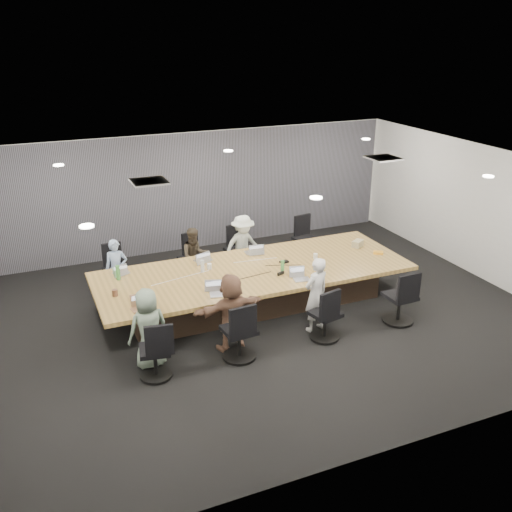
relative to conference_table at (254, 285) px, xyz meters
name	(u,v)px	position (x,y,z in m)	size (l,w,h in m)	color
floor	(264,315)	(0.00, -0.50, -0.40)	(10.00, 8.00, 0.00)	black
ceiling	(265,169)	(0.00, -0.50, 2.40)	(10.00, 8.00, 0.00)	white
wall_back	(197,191)	(0.00, 3.50, 1.00)	(10.00, 2.80, 0.00)	silver
wall_front	(400,356)	(0.00, -4.50, 1.00)	(10.00, 2.80, 0.00)	silver
wall_right	(481,212)	(5.00, -0.50, 1.00)	(8.00, 2.80, 0.00)	silver
curtain	(198,191)	(0.00, 3.42, 1.00)	(9.80, 0.04, 2.80)	slate
conference_table	(254,285)	(0.00, 0.00, 0.00)	(6.00, 2.20, 0.74)	#35271D
chair_0	(115,274)	(-2.37, 1.70, -0.04)	(0.49, 0.49, 0.73)	black
chair_1	(191,262)	(-0.76, 1.70, -0.03)	(0.50, 0.50, 0.74)	black
chair_2	(237,253)	(0.31, 1.70, 0.00)	(0.54, 0.54, 0.80)	black
chair_3	(305,242)	(2.00, 1.70, 0.00)	(0.55, 0.55, 0.81)	black
chair_4	(155,354)	(-2.36, -1.70, 0.00)	(0.54, 0.54, 0.80)	black
chair_5	(239,335)	(-0.98, -1.70, 0.03)	(0.58, 0.58, 0.86)	black
chair_6	(325,318)	(0.61, -1.70, 0.00)	(0.54, 0.54, 0.80)	black
chair_7	(400,300)	(2.15, -1.70, 0.04)	(0.59, 0.59, 0.87)	black
person_0	(117,269)	(-2.37, 1.35, 0.20)	(0.44, 0.29, 1.21)	#8FA8CF
laptop_0	(121,273)	(-2.37, 0.80, 0.35)	(0.28, 0.19, 0.02)	#B2B2B7
person_1	(195,257)	(-0.76, 1.35, 0.22)	(0.60, 0.47, 1.24)	#362E24
laptop_1	(203,260)	(-0.76, 0.80, 0.35)	(0.33, 0.22, 0.02)	#B2B2B7
person_2	(243,246)	(0.31, 1.35, 0.29)	(0.89, 0.51, 1.37)	silver
laptop_2	(253,252)	(0.31, 0.80, 0.35)	(0.32, 0.22, 0.02)	#B2B2B7
person_4	(148,328)	(-2.36, -1.35, 0.26)	(0.65, 0.42, 1.33)	slate
laptop_4	(140,309)	(-2.36, -0.80, 0.35)	(0.29, 0.20, 0.02)	#8C6647
person_5	(231,312)	(-0.98, -1.35, 0.27)	(1.25, 0.40, 1.35)	brown
laptop_5	(220,294)	(-0.98, -0.80, 0.35)	(0.34, 0.23, 0.02)	#B2B2B7
person_6	(316,295)	(0.61, -1.35, 0.29)	(0.50, 0.33, 1.38)	silver
laptop_6	(302,280)	(0.61, -0.80, 0.35)	(0.29, 0.20, 0.02)	#B2B2B7
bottle_green_left	(118,273)	(-2.47, 0.53, 0.48)	(0.08, 0.08, 0.28)	#499C4C
bottle_green_right	(282,267)	(0.43, -0.36, 0.46)	(0.07, 0.07, 0.25)	#499C4C
bottle_clear	(202,266)	(-0.94, 0.27, 0.46)	(0.07, 0.07, 0.24)	silver
cup_white_far	(209,266)	(-0.78, 0.35, 0.39)	(0.09, 0.09, 0.11)	white
cup_white_near	(315,256)	(1.34, 0.01, 0.39)	(0.08, 0.08, 0.11)	white
mug_brown	(115,293)	(-2.65, -0.13, 0.40)	(0.10, 0.10, 0.12)	brown
mic_left	(219,285)	(-0.86, -0.43, 0.35)	(0.15, 0.10, 0.03)	black
mic_right	(284,262)	(0.67, 0.07, 0.36)	(0.16, 0.11, 0.03)	black
stapler	(281,273)	(0.36, -0.44, 0.37)	(0.15, 0.04, 0.06)	black
canvas_bag	(358,244)	(2.48, 0.26, 0.41)	(0.26, 0.16, 0.14)	tan
snack_packet	(378,253)	(2.65, -0.25, 0.36)	(0.20, 0.13, 0.04)	orange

